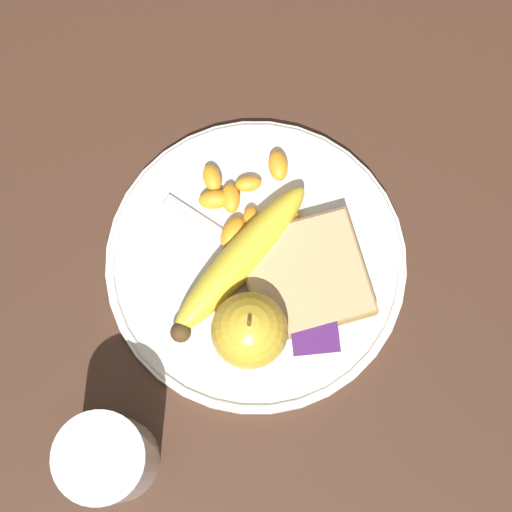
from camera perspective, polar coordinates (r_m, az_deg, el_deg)
ground_plane at (r=0.81m, az=0.00°, el=-0.55°), size 3.00×3.00×0.00m
plate at (r=0.80m, az=0.00°, el=-0.42°), size 0.28×0.28×0.01m
juice_glass at (r=0.75m, az=-9.75°, el=-13.18°), size 0.07×0.07×0.10m
apple at (r=0.75m, az=-0.44°, el=-4.99°), size 0.07×0.07×0.08m
banana at (r=0.78m, az=-1.11°, el=-0.64°), size 0.15×0.15×0.03m
bread_slice at (r=0.78m, az=3.28°, el=-1.34°), size 0.12×0.12×0.02m
fork at (r=0.80m, az=-0.48°, el=0.15°), size 0.14×0.12×0.00m
jam_packet at (r=0.77m, az=3.91°, el=-5.37°), size 0.04×0.03×0.02m
orange_segment_0 at (r=0.80m, az=-2.77°, el=3.80°), size 0.03×0.02×0.02m
orange_segment_1 at (r=0.81m, az=-2.95°, el=5.21°), size 0.02×0.03×0.02m
orange_segment_2 at (r=0.80m, az=0.59°, el=1.89°), size 0.03×0.04×0.02m
orange_segment_3 at (r=0.81m, az=1.48°, el=6.05°), size 0.02×0.03×0.02m
orange_segment_4 at (r=0.81m, az=-0.71°, el=4.82°), size 0.03×0.02×0.01m
orange_segment_5 at (r=0.80m, az=2.33°, el=2.01°), size 0.04×0.03×0.02m
orange_segment_6 at (r=0.79m, az=-1.55°, el=1.56°), size 0.03×0.04×0.02m
orange_segment_7 at (r=0.80m, az=-1.71°, el=3.88°), size 0.02×0.03×0.02m
orange_segment_8 at (r=0.80m, az=2.09°, el=2.90°), size 0.03×0.03×0.02m
orange_segment_9 at (r=0.80m, az=-0.52°, el=2.37°), size 0.02×0.03×0.02m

